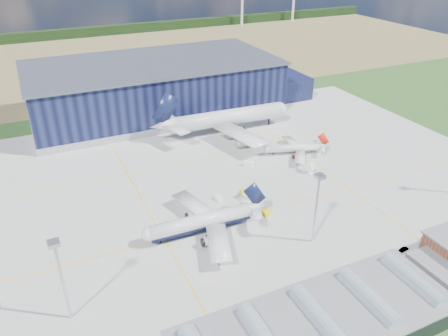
# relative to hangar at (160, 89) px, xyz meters

# --- Properties ---
(ground) EXTENTS (600.00, 600.00, 0.00)m
(ground) POSITION_rel_hangar_xyz_m (-2.81, -94.80, -11.62)
(ground) COLOR #254A1B
(ground) RESTS_ON ground
(apron) EXTENTS (220.00, 160.00, 0.08)m
(apron) POSITION_rel_hangar_xyz_m (-2.81, -84.80, -11.59)
(apron) COLOR #ABABA6
(apron) RESTS_ON ground
(farmland) EXTENTS (600.00, 220.00, 0.01)m
(farmland) POSITION_rel_hangar_xyz_m (-2.81, 125.20, -11.62)
(farmland) COLOR olive
(farmland) RESTS_ON ground
(treeline) EXTENTS (600.00, 8.00, 8.00)m
(treeline) POSITION_rel_hangar_xyz_m (-2.81, 205.20, -7.62)
(treeline) COLOR black
(treeline) RESTS_ON ground
(hangar) EXTENTS (145.00, 62.00, 26.10)m
(hangar) POSITION_rel_hangar_xyz_m (0.00, 0.00, 0.00)
(hangar) COLOR black
(hangar) RESTS_ON ground
(glass_concourse) EXTENTS (78.00, 23.00, 8.60)m
(glass_concourse) POSITION_rel_hangar_xyz_m (-9.26, -154.80, -7.93)
(glass_concourse) COLOR black
(glass_concourse) RESTS_ON ground
(light_mast_west) EXTENTS (2.60, 2.60, 23.00)m
(light_mast_west) POSITION_rel_hangar_xyz_m (-62.81, -124.80, 3.82)
(light_mast_west) COLOR silver
(light_mast_west) RESTS_ON ground
(light_mast_center) EXTENTS (2.60, 2.60, 23.00)m
(light_mast_center) POSITION_rel_hangar_xyz_m (7.19, -124.80, 3.82)
(light_mast_center) COLOR silver
(light_mast_center) RESTS_ON ground
(airliner_navy) EXTENTS (42.80, 41.94, 13.50)m
(airliner_navy) POSITION_rel_hangar_xyz_m (-21.44, -106.80, -4.87)
(airliner_navy) COLOR silver
(airliner_navy) RESTS_ON ground
(airliner_red) EXTENTS (35.27, 34.91, 9.06)m
(airliner_red) POSITION_rel_hangar_xyz_m (34.37, -72.80, -7.09)
(airliner_red) COLOR silver
(airliner_red) RESTS_ON ground
(airliner_widebody) EXTENTS (69.80, 68.40, 21.85)m
(airliner_widebody) POSITION_rel_hangar_xyz_m (20.12, -39.80, -0.69)
(airliner_widebody) COLOR silver
(airliner_widebody) RESTS_ON ground
(gse_tug_a) EXTENTS (2.30, 3.61, 1.47)m
(gse_tug_a) POSITION_rel_hangar_xyz_m (1.61, -106.48, -10.88)
(gse_tug_a) COLOR yellow
(gse_tug_a) RESTS_ON ground
(gse_tug_b) EXTENTS (2.25, 3.00, 1.19)m
(gse_tug_b) POSITION_rel_hangar_xyz_m (1.04, -91.56, -11.02)
(gse_tug_b) COLOR yellow
(gse_tug_b) RESTS_ON ground
(gse_cart_a) EXTENTS (2.57, 3.49, 1.40)m
(gse_cart_a) POSITION_rel_hangar_xyz_m (-8.67, -91.91, -10.92)
(gse_cart_a) COLOR white
(gse_cart_a) RESTS_ON ground
(gse_van_b) EXTENTS (4.05, 4.52, 1.92)m
(gse_van_b) POSITION_rel_hangar_xyz_m (12.42, -74.53, -10.65)
(gse_van_b) COLOR white
(gse_van_b) RESTS_ON ground
(airstair) EXTENTS (3.21, 4.86, 2.89)m
(airstair) POSITION_rel_hangar_xyz_m (30.69, -88.37, -10.17)
(airstair) COLOR white
(airstair) RESTS_ON ground
(car_b) EXTENTS (3.43, 1.59, 1.09)m
(car_b) POSITION_rel_hangar_xyz_m (28.84, -139.81, -11.07)
(car_b) COLOR #99999E
(car_b) RESTS_ON ground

